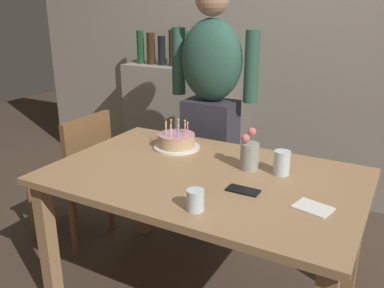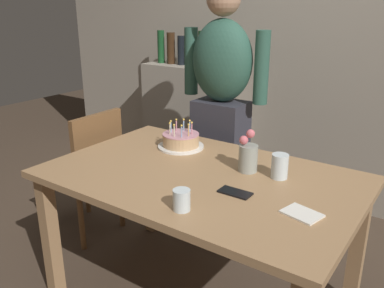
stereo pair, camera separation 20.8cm
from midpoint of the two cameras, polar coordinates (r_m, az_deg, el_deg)
name	(u,v)px [view 2 (the right image)]	position (r m, az deg, el deg)	size (l,w,h in m)	color
back_wall	(318,35)	(3.25, 19.14, 14.22)	(5.20, 0.10, 2.60)	#9E9384
dining_table	(201,192)	(2.01, 4.19, -6.78)	(1.50, 0.96, 0.74)	#A37A51
birthday_cake	(181,141)	(2.31, 0.99, 0.40)	(0.26, 0.26, 0.16)	white
water_glass_near	(280,166)	(1.97, 15.21, -3.09)	(0.08, 0.08, 0.12)	silver
water_glass_far	(182,200)	(1.62, 2.22, -7.95)	(0.07, 0.07, 0.09)	silver
cell_phone	(235,193)	(1.79, 9.41, -6.82)	(0.14, 0.07, 0.01)	black
napkin_stack	(302,214)	(1.69, 18.67, -9.35)	(0.14, 0.11, 0.01)	white
flower_vase	(248,156)	(2.01, 10.82, -1.70)	(0.09, 0.09, 0.21)	#999E93
person_man_bearded	(221,108)	(2.68, 6.33, 5.01)	(0.61, 0.27, 1.66)	#33333D
dining_chair	(89,164)	(2.74, -12.14, -2.83)	(0.42, 0.42, 0.87)	brown
shelf_cabinet	(187,121)	(3.63, 0.89, 3.29)	(0.78, 0.30, 1.32)	#9E9384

